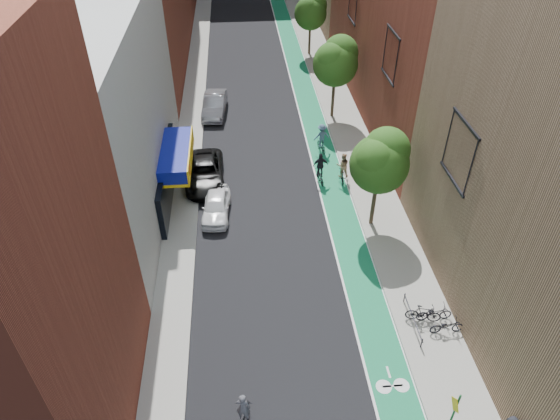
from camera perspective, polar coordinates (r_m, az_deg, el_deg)
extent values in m
plane|color=black|center=(23.59, 2.24, -18.17)|extent=(160.00, 160.00, 0.00)
cube|color=#157752|center=(44.00, 3.37, 11.67)|extent=(2.00, 68.00, 0.01)
cube|color=gray|center=(43.73, -9.96, 11.08)|extent=(2.00, 68.00, 0.15)
cube|color=gray|center=(44.38, 6.64, 11.82)|extent=(3.00, 68.00, 0.15)
cube|color=silver|center=(31.47, -21.44, 9.84)|extent=(8.00, 20.00, 12.00)
cylinder|color=#332619|center=(30.11, 10.64, 0.79)|extent=(0.24, 0.24, 3.30)
sphere|color=#204612|center=(28.56, 11.27, 5.14)|extent=(3.36, 3.36, 3.36)
sphere|color=#204612|center=(28.54, 12.08, 6.71)|extent=(2.64, 2.64, 2.64)
sphere|color=#204612|center=(27.99, 10.94, 5.61)|extent=(2.40, 2.40, 2.40)
cylinder|color=#332619|center=(41.73, 6.07, 12.61)|extent=(0.24, 0.24, 3.47)
sphere|color=#204612|center=(40.58, 6.35, 16.26)|extent=(3.53, 3.53, 3.53)
sphere|color=#204612|center=(40.66, 6.93, 17.41)|extent=(2.77, 2.77, 2.77)
sphere|color=#204612|center=(40.06, 6.04, 16.77)|extent=(2.52, 2.52, 2.52)
cylinder|color=#332619|center=(54.55, 3.39, 18.86)|extent=(0.24, 0.24, 3.19)
sphere|color=#204612|center=(53.73, 3.50, 21.52)|extent=(3.25, 3.25, 3.25)
sphere|color=#204612|center=(53.88, 3.94, 22.32)|extent=(2.55, 2.55, 2.55)
sphere|color=#204612|center=(53.27, 3.23, 21.90)|extent=(2.32, 2.32, 2.32)
cylinder|color=#194C26|center=(21.62, 19.06, -21.48)|extent=(0.08, 0.08, 3.00)
cube|color=yellow|center=(20.85, 19.38, -20.25)|extent=(0.02, 0.71, 0.71)
imported|color=white|center=(31.21, -7.30, 0.49)|extent=(1.94, 4.14, 1.37)
imported|color=black|center=(34.19, -8.59, 4.26)|extent=(2.73, 5.59, 1.53)
imported|color=gray|center=(42.85, -7.49, 11.84)|extent=(2.14, 5.05, 1.62)
imported|color=black|center=(21.98, -4.16, -22.69)|extent=(0.97, 1.84, 0.92)
imported|color=#4C4B53|center=(21.43, -4.26, -21.56)|extent=(0.65, 0.50, 1.61)
imported|color=black|center=(34.30, 7.12, 3.92)|extent=(0.54, 1.56, 0.92)
imported|color=#967858|center=(33.95, 7.19, 5.10)|extent=(0.91, 0.73, 1.77)
imported|color=black|center=(34.16, 4.60, 3.86)|extent=(0.72, 1.63, 0.83)
imported|color=black|center=(33.78, 4.65, 5.12)|extent=(1.09, 0.55, 1.80)
imported|color=black|center=(37.48, 4.75, 7.36)|extent=(0.78, 1.65, 0.96)
imported|color=#3F5A72|center=(37.18, 4.79, 8.47)|extent=(1.29, 0.91, 1.81)
imported|color=black|center=(25.66, 18.54, -12.47)|extent=(1.66, 0.59, 0.87)
imported|color=black|center=(25.74, 16.08, -11.29)|extent=(1.80, 0.88, 1.04)
imported|color=black|center=(25.98, 17.21, -11.18)|extent=(1.77, 0.62, 0.93)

